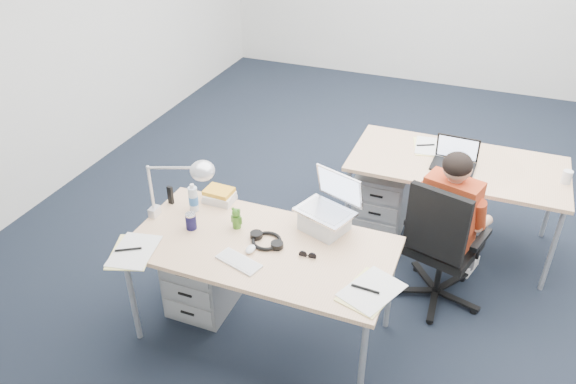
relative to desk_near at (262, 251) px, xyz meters
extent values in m
plane|color=black|center=(0.47, 1.51, -0.68)|extent=(7.00, 7.00, 0.00)
cube|color=silver|center=(-2.53, 1.51, 0.72)|extent=(0.02, 7.00, 2.80)
cube|color=tan|center=(0.00, 0.00, 0.03)|extent=(1.60, 0.80, 0.03)
cylinder|color=#B7BABC|center=(-0.75, -0.35, -0.33)|extent=(0.04, 0.04, 0.70)
cylinder|color=#B7BABC|center=(0.75, -0.35, -0.33)|extent=(0.04, 0.04, 0.70)
cylinder|color=#B7BABC|center=(-0.75, 0.35, -0.33)|extent=(0.04, 0.04, 0.70)
cylinder|color=#B7BABC|center=(0.75, 0.35, -0.33)|extent=(0.04, 0.04, 0.70)
cube|color=tan|center=(0.98, 1.48, 0.03)|extent=(1.60, 0.80, 0.03)
cylinder|color=#B7BABC|center=(0.23, 1.13, -0.33)|extent=(0.04, 0.04, 0.70)
cylinder|color=#B7BABC|center=(1.73, 1.13, -0.33)|extent=(0.04, 0.04, 0.70)
cylinder|color=#B7BABC|center=(0.23, 1.83, -0.33)|extent=(0.04, 0.04, 0.70)
cylinder|color=#B7BABC|center=(1.73, 1.83, -0.33)|extent=(0.04, 0.04, 0.70)
cylinder|color=black|center=(1.02, 0.78, -0.44)|extent=(0.04, 0.04, 0.39)
cube|color=black|center=(1.02, 0.78, -0.24)|extent=(0.53, 0.53, 0.07)
cube|color=black|center=(0.96, 0.57, 0.07)|extent=(0.40, 0.16, 0.48)
cube|color=#B73B1A|center=(1.01, 0.79, 0.05)|extent=(0.39, 0.28, 0.48)
sphere|color=tan|center=(1.01, 0.79, 0.38)|extent=(0.19, 0.19, 0.19)
cube|color=gray|center=(-0.49, 0.12, -0.41)|extent=(0.40, 0.50, 0.55)
cube|color=gray|center=(0.43, 1.49, -0.41)|extent=(0.40, 0.50, 0.55)
cube|color=white|center=(-0.05, -0.20, 0.05)|extent=(0.30, 0.19, 0.01)
ellipsoid|color=white|center=(-0.03, -0.08, 0.06)|extent=(0.05, 0.09, 0.03)
cylinder|color=#15133C|center=(-0.48, 0.00, 0.10)|extent=(0.07, 0.07, 0.11)
cylinder|color=silver|center=(-0.56, 0.18, 0.15)|extent=(0.06, 0.06, 0.20)
cube|color=silver|center=(-0.46, 0.34, 0.09)|extent=(0.20, 0.16, 0.09)
cube|color=black|center=(-0.75, 0.20, 0.11)|extent=(0.04, 0.03, 0.13)
cube|color=#FDF592|center=(-0.69, -0.35, 0.05)|extent=(0.31, 0.38, 0.01)
cube|color=#FDF592|center=(0.71, -0.17, 0.05)|extent=(0.34, 0.40, 0.01)
cylinder|color=white|center=(1.73, 1.46, 0.10)|extent=(0.08, 0.08, 0.10)
cube|color=white|center=(0.72, 1.65, 0.05)|extent=(0.26, 0.34, 0.01)
camera|label=1|loc=(1.14, -2.45, 2.13)|focal=35.00mm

